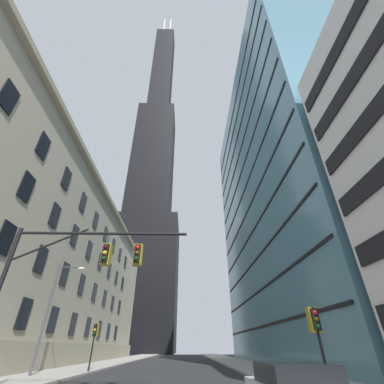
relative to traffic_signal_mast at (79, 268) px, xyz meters
name	(u,v)px	position (x,y,z in m)	size (l,w,h in m)	color
station_building	(29,265)	(-15.77, 21.81, 6.06)	(17.43, 62.61, 22.20)	#B2A88E
dark_skyscraper	(151,187)	(-11.71, 87.03, 60.30)	(26.59, 26.59, 221.25)	black
glass_office_midrise	(297,191)	(23.84, 24.20, 19.57)	(18.58, 43.42, 49.19)	teal
traffic_signal_mast	(79,268)	(0.00, 0.00, 0.00)	(8.65, 0.63, 6.87)	black
traffic_light_near_right	(315,324)	(10.99, 0.52, -2.31)	(0.40, 0.63, 3.24)	black
traffic_light_far_left	(95,332)	(-2.72, 12.98, -2.13)	(0.40, 0.63, 3.46)	black
street_lamppost	(53,305)	(-5.23, 9.32, -0.40)	(2.24, 0.32, 7.52)	#47474C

